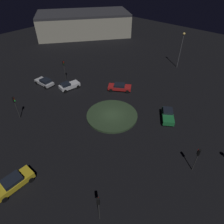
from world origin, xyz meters
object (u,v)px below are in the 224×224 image
(car_green, at_px, (168,115))
(traffic_light_east, at_px, (64,67))
(traffic_light_northwest, at_px, (99,205))
(car_white, at_px, (69,86))
(car_silver, at_px, (45,82))
(streetlamp_south, at_px, (182,45))
(store_building, at_px, (84,24))
(traffic_light_west, at_px, (197,156))
(traffic_light_northeast, at_px, (15,103))
(car_red, at_px, (120,87))
(car_yellow, at_px, (13,183))

(car_green, relative_size, traffic_light_east, 0.96)
(traffic_light_northwest, bearing_deg, car_white, 20.78)
(car_silver, xyz_separation_m, streetlamp_south, (-16.41, -26.13, 4.72))
(car_silver, relative_size, car_green, 1.01)
(car_silver, distance_m, car_white, 5.50)
(car_green, bearing_deg, traffic_light_northwest, -25.46)
(car_white, xyz_separation_m, store_building, (24.21, -25.87, 2.77))
(traffic_light_west, height_order, traffic_light_northeast, traffic_light_northeast)
(traffic_light_west, relative_size, streetlamp_south, 0.46)
(car_silver, height_order, car_green, car_green)
(store_building, bearing_deg, traffic_light_east, 78.05)
(car_silver, distance_m, traffic_light_west, 31.76)
(car_silver, distance_m, store_building, 34.31)
(car_red, relative_size, car_yellow, 1.08)
(traffic_light_west, relative_size, traffic_light_northeast, 0.90)
(streetlamp_south, bearing_deg, traffic_light_northeast, 73.66)
(car_silver, bearing_deg, car_white, -157.59)
(car_green, relative_size, streetlamp_south, 0.52)
(car_silver, bearing_deg, car_red, -148.79)
(car_white, relative_size, store_building, 0.13)
(traffic_light_northwest, height_order, traffic_light_west, traffic_light_northwest)
(traffic_light_northwest, height_order, traffic_light_northeast, traffic_light_northeast)
(traffic_light_east, bearing_deg, traffic_light_northeast, -61.60)
(traffic_light_west, xyz_separation_m, traffic_light_northeast, (25.54, 9.35, 0.30))
(car_silver, height_order, store_building, store_building)
(car_green, xyz_separation_m, traffic_light_northeast, (18.26, 16.02, 2.20))
(store_building, bearing_deg, car_green, 101.41)
(car_yellow, distance_m, traffic_light_northwest, 10.83)
(traffic_light_northeast, distance_m, store_building, 44.95)
(car_white, bearing_deg, traffic_light_northeast, -163.08)
(car_yellow, relative_size, streetlamp_south, 0.55)
(car_red, bearing_deg, traffic_light_northwest, -87.81)
(car_yellow, relative_size, traffic_light_east, 1.01)
(car_white, bearing_deg, traffic_light_northwest, -111.02)
(car_green, distance_m, store_building, 48.56)
(car_silver, relative_size, car_white, 1.01)
(car_silver, xyz_separation_m, car_white, (-4.95, -2.39, 0.03))
(car_yellow, bearing_deg, store_building, 39.41)
(car_silver, distance_m, car_green, 25.46)
(car_white, xyz_separation_m, traffic_light_east, (3.35, -1.81, 2.34))
(car_white, bearing_deg, streetlamp_south, -15.02)
(traffic_light_northwest, distance_m, store_building, 61.08)
(car_white, height_order, traffic_light_east, traffic_light_east)
(traffic_light_west, bearing_deg, traffic_light_northwest, 73.96)
(car_silver, distance_m, traffic_light_northeast, 10.98)
(traffic_light_northwest, bearing_deg, streetlamp_south, -21.41)
(car_white, height_order, car_red, car_white)
(car_silver, height_order, car_white, car_white)
(car_white, bearing_deg, car_silver, 126.45)
(car_white, relative_size, traffic_light_northeast, 1.01)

